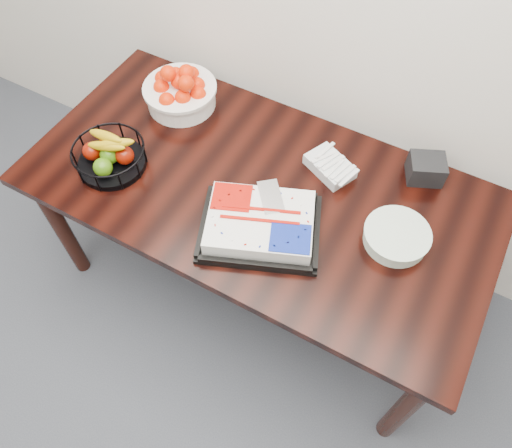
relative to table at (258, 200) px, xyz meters
The scene contains 7 objects.
table is the anchor object (origin of this frame).
cake_tray 0.24m from the table, 59.20° to the right, with size 0.52×0.47×0.09m.
tangerine_bowl 0.58m from the table, 154.78° to the left, with size 0.31×0.31×0.20m.
fruit_basket 0.60m from the table, 161.56° to the right, with size 0.28×0.28×0.15m.
plate_stack 0.55m from the table, ahead, with size 0.23×0.23×0.06m.
fork_bag 0.31m from the table, 45.02° to the left, with size 0.22×0.19×0.05m.
napkin_box 0.65m from the table, 33.22° to the left, with size 0.13×0.11×0.09m, color black.
Camera 1 is at (0.56, 0.96, 2.25)m, focal length 35.00 mm.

